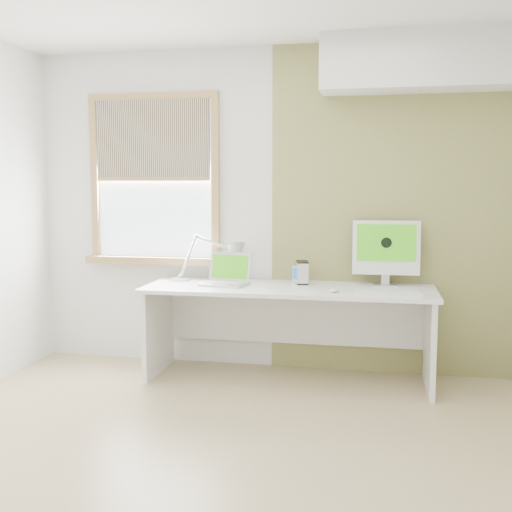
% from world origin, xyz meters
% --- Properties ---
extents(room, '(4.04, 3.54, 2.64)m').
position_xyz_m(room, '(0.00, 0.00, 1.30)').
color(room, tan).
rests_on(room, ground).
extents(accent_wall, '(2.00, 0.02, 2.60)m').
position_xyz_m(accent_wall, '(1.00, 1.74, 1.30)').
color(accent_wall, olive).
rests_on(accent_wall, room).
extents(soffit, '(1.60, 0.40, 0.42)m').
position_xyz_m(soffit, '(1.20, 1.57, 2.40)').
color(soffit, white).
rests_on(soffit, room).
extents(window, '(1.20, 0.14, 1.42)m').
position_xyz_m(window, '(-1.00, 1.71, 1.54)').
color(window, olive).
rests_on(window, room).
extents(desk, '(2.20, 0.70, 0.73)m').
position_xyz_m(desk, '(0.19, 1.44, 0.53)').
color(desk, white).
rests_on(desk, room).
extents(desk_lamp, '(0.68, 0.29, 0.38)m').
position_xyz_m(desk_lamp, '(-0.35, 1.58, 0.93)').
color(desk_lamp, silver).
rests_on(desk_lamp, desk).
extents(laptop, '(0.39, 0.33, 0.24)m').
position_xyz_m(laptop, '(-0.31, 1.42, 0.79)').
color(laptop, silver).
rests_on(laptop, desk).
extents(phone_dock, '(0.09, 0.09, 0.14)m').
position_xyz_m(phone_dock, '(0.22, 1.54, 0.77)').
color(phone_dock, silver).
rests_on(phone_dock, desk).
extents(external_drive, '(0.12, 0.16, 0.18)m').
position_xyz_m(external_drive, '(0.27, 1.55, 0.82)').
color(external_drive, silver).
rests_on(external_drive, desk).
extents(imac, '(0.51, 0.17, 0.50)m').
position_xyz_m(imac, '(0.91, 1.61, 1.01)').
color(imac, silver).
rests_on(imac, desk).
extents(keyboard, '(0.48, 0.17, 0.02)m').
position_xyz_m(keyboard, '(0.93, 1.23, 0.74)').
color(keyboard, white).
rests_on(keyboard, desk).
extents(mouse, '(0.09, 0.12, 0.03)m').
position_xyz_m(mouse, '(0.55, 1.21, 0.75)').
color(mouse, white).
rests_on(mouse, desk).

